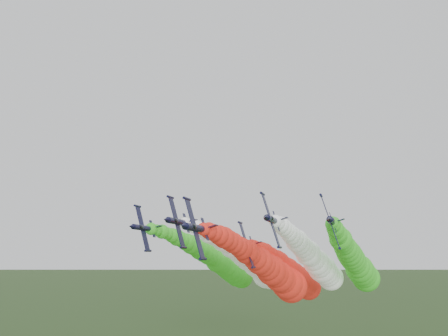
{
  "coord_description": "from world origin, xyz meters",
  "views": [
    {
      "loc": [
        19.87,
        -70.69,
        33.07
      ],
      "look_at": [
        -3.75,
        8.81,
        49.62
      ],
      "focal_mm": 35.0,
      "sensor_mm": 36.0,
      "label": 1
    }
  ],
  "objects_px": {
    "jet_outer_right": "(355,262)",
    "jet_trail": "(295,275)",
    "jet_lead": "(273,272)",
    "jet_inner_left": "(251,262)",
    "jet_outer_left": "(221,263)",
    "jet_inner_right": "(315,261)"
  },
  "relations": [
    {
      "from": "jet_lead",
      "to": "jet_outer_right",
      "type": "distance_m",
      "value": 24.73
    },
    {
      "from": "jet_lead",
      "to": "jet_outer_left",
      "type": "height_order",
      "value": "jet_outer_left"
    },
    {
      "from": "jet_inner_right",
      "to": "jet_outer_right",
      "type": "distance_m",
      "value": 11.32
    },
    {
      "from": "jet_outer_left",
      "to": "jet_trail",
      "type": "relative_size",
      "value": 0.99
    },
    {
      "from": "jet_inner_left",
      "to": "jet_outer_right",
      "type": "xyz_separation_m",
      "value": [
        28.09,
        3.95,
        -0.03
      ]
    },
    {
      "from": "jet_inner_left",
      "to": "jet_outer_left",
      "type": "xyz_separation_m",
      "value": [
        -11.36,
        8.4,
        -0.5
      ]
    },
    {
      "from": "jet_inner_left",
      "to": "jet_inner_right",
      "type": "distance_m",
      "value": 17.91
    },
    {
      "from": "jet_outer_right",
      "to": "jet_trail",
      "type": "distance_m",
      "value": 22.81
    },
    {
      "from": "jet_inner_right",
      "to": "jet_trail",
      "type": "distance_m",
      "value": 20.16
    },
    {
      "from": "jet_lead",
      "to": "jet_outer_left",
      "type": "distance_m",
      "value": 26.91
    },
    {
      "from": "jet_trail",
      "to": "jet_inner_right",
      "type": "bearing_deg",
      "value": -65.88
    },
    {
      "from": "jet_inner_left",
      "to": "jet_outer_left",
      "type": "height_order",
      "value": "jet_inner_left"
    },
    {
      "from": "jet_inner_left",
      "to": "jet_trail",
      "type": "height_order",
      "value": "jet_inner_left"
    },
    {
      "from": "jet_outer_right",
      "to": "jet_inner_right",
      "type": "bearing_deg",
      "value": -154.43
    },
    {
      "from": "jet_lead",
      "to": "jet_inner_right",
      "type": "distance_m",
      "value": 13.85
    },
    {
      "from": "jet_lead",
      "to": "jet_trail",
      "type": "height_order",
      "value": "jet_lead"
    },
    {
      "from": "jet_inner_right",
      "to": "jet_outer_left",
      "type": "relative_size",
      "value": 1.0
    },
    {
      "from": "jet_inner_right",
      "to": "jet_outer_right",
      "type": "height_order",
      "value": "jet_inner_right"
    },
    {
      "from": "jet_trail",
      "to": "jet_outer_left",
      "type": "bearing_deg",
      "value": -157.95
    },
    {
      "from": "jet_inner_right",
      "to": "jet_outer_left",
      "type": "bearing_deg",
      "value": 162.29
    },
    {
      "from": "jet_lead",
      "to": "jet_outer_right",
      "type": "bearing_deg",
      "value": 35.2
    },
    {
      "from": "jet_trail",
      "to": "jet_inner_left",
      "type": "bearing_deg",
      "value": -120.12
    }
  ]
}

